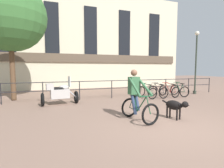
{
  "coord_description": "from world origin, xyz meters",
  "views": [
    {
      "loc": [
        -3.34,
        -4.36,
        1.74
      ],
      "look_at": [
        -0.8,
        2.86,
        1.05
      ],
      "focal_mm": 28.0,
      "sensor_mm": 36.0,
      "label": 1
    }
  ],
  "objects_px": {
    "parked_bicycle_far_end": "(179,90)",
    "cyclist_with_bike": "(137,97)",
    "parked_motorcycle": "(60,93)",
    "street_lamp": "(196,59)",
    "dog": "(175,106)",
    "parked_bicycle_mid_right": "(169,91)",
    "parked_bicycle_near_lamp": "(147,92)",
    "parked_bicycle_mid_left": "(158,91)"
  },
  "relations": [
    {
      "from": "parked_bicycle_mid_left",
      "to": "parked_bicycle_mid_right",
      "type": "xyz_separation_m",
      "value": [
        0.79,
        0.0,
        0.0
      ]
    },
    {
      "from": "parked_motorcycle",
      "to": "street_lamp",
      "type": "xyz_separation_m",
      "value": [
        8.91,
        0.71,
        1.8
      ]
    },
    {
      "from": "parked_bicycle_mid_left",
      "to": "parked_bicycle_far_end",
      "type": "height_order",
      "value": "same"
    },
    {
      "from": "cyclist_with_bike",
      "to": "parked_bicycle_mid_right",
      "type": "height_order",
      "value": "cyclist_with_bike"
    },
    {
      "from": "parked_motorcycle",
      "to": "parked_bicycle_near_lamp",
      "type": "distance_m",
      "value": 4.92
    },
    {
      "from": "cyclist_with_bike",
      "to": "parked_bicycle_near_lamp",
      "type": "xyz_separation_m",
      "value": [
        2.57,
        3.7,
        -0.41
      ]
    },
    {
      "from": "parked_bicycle_mid_left",
      "to": "parked_bicycle_far_end",
      "type": "xyz_separation_m",
      "value": [
        1.57,
        0.0,
        0.0
      ]
    },
    {
      "from": "cyclist_with_bike",
      "to": "parked_bicycle_far_end",
      "type": "relative_size",
      "value": 1.44
    },
    {
      "from": "parked_bicycle_mid_right",
      "to": "parked_bicycle_far_end",
      "type": "bearing_deg",
      "value": 172.74
    },
    {
      "from": "parked_bicycle_mid_left",
      "to": "parked_bicycle_far_end",
      "type": "distance_m",
      "value": 1.57
    },
    {
      "from": "dog",
      "to": "parked_bicycle_mid_right",
      "type": "distance_m",
      "value": 5.0
    },
    {
      "from": "dog",
      "to": "parked_motorcycle",
      "type": "xyz_separation_m",
      "value": [
        -3.61,
        3.79,
        0.09
      ]
    },
    {
      "from": "parked_bicycle_mid_right",
      "to": "parked_bicycle_far_end",
      "type": "xyz_separation_m",
      "value": [
        0.79,
        -0.0,
        0.0
      ]
    },
    {
      "from": "parked_bicycle_far_end",
      "to": "cyclist_with_bike",
      "type": "bearing_deg",
      "value": 43.59
    },
    {
      "from": "parked_bicycle_mid_right",
      "to": "street_lamp",
      "type": "xyz_separation_m",
      "value": [
        2.42,
        0.41,
        2.01
      ]
    },
    {
      "from": "parked_motorcycle",
      "to": "parked_bicycle_mid_left",
      "type": "height_order",
      "value": "parked_motorcycle"
    },
    {
      "from": "cyclist_with_bike",
      "to": "parked_bicycle_far_end",
      "type": "bearing_deg",
      "value": 26.6
    },
    {
      "from": "parked_bicycle_near_lamp",
      "to": "dog",
      "type": "bearing_deg",
      "value": 62.93
    },
    {
      "from": "parked_bicycle_mid_left",
      "to": "parked_bicycle_far_end",
      "type": "bearing_deg",
      "value": 176.5
    },
    {
      "from": "parked_bicycle_near_lamp",
      "to": "parked_bicycle_far_end",
      "type": "distance_m",
      "value": 2.36
    },
    {
      "from": "parked_motorcycle",
      "to": "parked_bicycle_mid_right",
      "type": "height_order",
      "value": "parked_motorcycle"
    },
    {
      "from": "parked_bicycle_mid_right",
      "to": "parked_bicycle_near_lamp",
      "type": "bearing_deg",
      "value": -7.26
    },
    {
      "from": "cyclist_with_bike",
      "to": "parked_bicycle_mid_right",
      "type": "xyz_separation_m",
      "value": [
        4.14,
        3.7,
        -0.41
      ]
    },
    {
      "from": "dog",
      "to": "street_lamp",
      "type": "relative_size",
      "value": 0.24
    },
    {
      "from": "parked_motorcycle",
      "to": "street_lamp",
      "type": "distance_m",
      "value": 9.12
    },
    {
      "from": "parked_bicycle_mid_right",
      "to": "parked_bicycle_far_end",
      "type": "distance_m",
      "value": 0.79
    },
    {
      "from": "parked_motorcycle",
      "to": "cyclist_with_bike",
      "type": "bearing_deg",
      "value": -152.61
    },
    {
      "from": "parked_motorcycle",
      "to": "parked_bicycle_near_lamp",
      "type": "bearing_deg",
      "value": -93.63
    },
    {
      "from": "parked_bicycle_near_lamp",
      "to": "parked_bicycle_far_end",
      "type": "xyz_separation_m",
      "value": [
        2.36,
        -0.0,
        0.0
      ]
    },
    {
      "from": "parked_bicycle_near_lamp",
      "to": "parked_bicycle_mid_right",
      "type": "relative_size",
      "value": 1.02
    },
    {
      "from": "parked_bicycle_far_end",
      "to": "street_lamp",
      "type": "distance_m",
      "value": 2.62
    },
    {
      "from": "dog",
      "to": "parked_bicycle_mid_right",
      "type": "height_order",
      "value": "parked_bicycle_mid_right"
    },
    {
      "from": "parked_bicycle_mid_left",
      "to": "parked_bicycle_mid_right",
      "type": "bearing_deg",
      "value": 176.5
    },
    {
      "from": "cyclist_with_bike",
      "to": "dog",
      "type": "xyz_separation_m",
      "value": [
        1.27,
        -0.39,
        -0.29
      ]
    },
    {
      "from": "parked_motorcycle",
      "to": "parked_bicycle_mid_right",
      "type": "xyz_separation_m",
      "value": [
        6.48,
        0.3,
        -0.2
      ]
    },
    {
      "from": "dog",
      "to": "parked_motorcycle",
      "type": "relative_size",
      "value": 0.57
    },
    {
      "from": "parked_bicycle_mid_right",
      "to": "cyclist_with_bike",
      "type": "bearing_deg",
      "value": 34.51
    },
    {
      "from": "parked_bicycle_near_lamp",
      "to": "parked_bicycle_mid_left",
      "type": "distance_m",
      "value": 0.79
    },
    {
      "from": "cyclist_with_bike",
      "to": "street_lamp",
      "type": "height_order",
      "value": "street_lamp"
    },
    {
      "from": "parked_bicycle_far_end",
      "to": "parked_motorcycle",
      "type": "bearing_deg",
      "value": 9.08
    },
    {
      "from": "dog",
      "to": "parked_bicycle_mid_right",
      "type": "relative_size",
      "value": 0.84
    },
    {
      "from": "parked_bicycle_far_end",
      "to": "street_lamp",
      "type": "height_order",
      "value": "street_lamp"
    }
  ]
}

